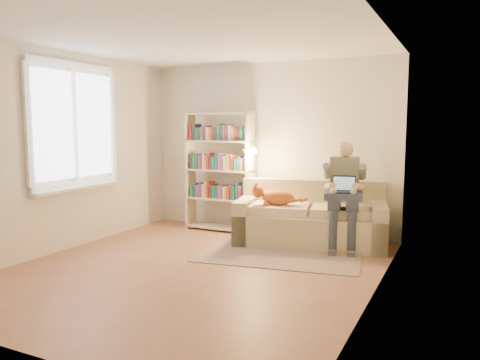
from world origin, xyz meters
The scene contains 14 objects.
floor centered at (0.00, 0.00, 0.00)m, with size 4.50×4.50×0.00m, color #8F5B41.
ceiling centered at (0.00, 0.00, 2.60)m, with size 4.00×4.50×0.02m, color white.
wall_left centered at (-2.00, 0.00, 1.30)m, with size 0.02×4.50×2.60m, color silver.
wall_right centered at (2.00, 0.00, 1.30)m, with size 0.02×4.50×2.60m, color silver.
wall_back centered at (0.00, 2.25, 1.30)m, with size 4.00×0.02×2.60m, color silver.
wall_front centered at (0.00, -2.25, 1.30)m, with size 4.00×0.02×2.60m, color silver.
window centered at (-1.95, 0.20, 1.38)m, with size 0.12×1.52×1.69m.
sofa centered at (0.84, 1.74, 0.31)m, with size 2.18×1.32×0.86m.
person centered at (1.31, 1.69, 0.81)m, with size 0.50×0.68×1.43m.
cat centered at (0.38, 1.51, 0.66)m, with size 0.70×0.35×0.26m.
blanket centered at (1.32, 1.55, 0.73)m, with size 0.48×0.40×0.09m, color #293548.
laptop centered at (1.32, 1.56, 0.83)m, with size 0.34×0.30×0.26m.
bookshelf centered at (-0.69, 1.90, 1.02)m, with size 1.22×0.34×1.85m.
rug centered at (0.68, 0.96, 0.01)m, with size 2.02×1.20×0.01m, color gray.
Camera 1 is at (2.76, -4.47, 1.65)m, focal length 35.00 mm.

